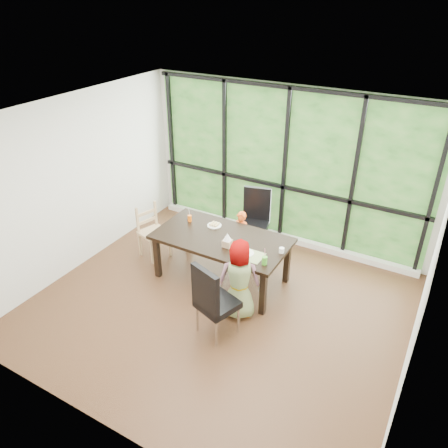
{
  "coord_description": "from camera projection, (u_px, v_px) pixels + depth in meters",
  "views": [
    {
      "loc": [
        2.46,
        -4.19,
        4.06
      ],
      "look_at": [
        -0.19,
        0.49,
        1.05
      ],
      "focal_mm": 34.83,
      "sensor_mm": 36.0,
      "label": 1
    }
  ],
  "objects": [
    {
      "name": "ground",
      "position": [
        219.0,
        305.0,
        6.22
      ],
      "size": [
        5.0,
        5.0,
        0.0
      ],
      "primitive_type": "plane",
      "color": "black",
      "rests_on": "ground"
    },
    {
      "name": "back_wall",
      "position": [
        286.0,
        166.0,
        7.27
      ],
      "size": [
        5.0,
        0.0,
        5.0
      ],
      "primitive_type": "plane",
      "rotation": [
        1.57,
        0.0,
        0.0
      ],
      "color": "silver",
      "rests_on": "ground"
    },
    {
      "name": "foliage_backdrop",
      "position": [
        285.0,
        167.0,
        7.25
      ],
      "size": [
        4.8,
        0.02,
        2.65
      ],
      "primitive_type": "cube",
      "color": "#1B4A18",
      "rests_on": "back_wall"
    },
    {
      "name": "window_mullions",
      "position": [
        284.0,
        168.0,
        7.22
      ],
      "size": [
        4.8,
        0.06,
        2.65
      ],
      "primitive_type": null,
      "color": "black",
      "rests_on": "back_wall"
    },
    {
      "name": "window_sill",
      "position": [
        279.0,
        236.0,
        7.83
      ],
      "size": [
        4.8,
        0.12,
        0.1
      ],
      "primitive_type": "cube",
      "color": "silver",
      "rests_on": "ground"
    },
    {
      "name": "dining_table",
      "position": [
        222.0,
        258.0,
        6.61
      ],
      "size": [
        2.03,
        1.13,
        0.75
      ],
      "primitive_type": "cube",
      "rotation": [
        0.0,
        0.0,
        -0.04
      ],
      "color": "black",
      "rests_on": "ground"
    },
    {
      "name": "chair_window_leather",
      "position": [
        254.0,
        222.0,
        7.28
      ],
      "size": [
        0.56,
        0.56,
        1.08
      ],
      "primitive_type": "cube",
      "rotation": [
        0.0,
        0.0,
        0.24
      ],
      "color": "black",
      "rests_on": "ground"
    },
    {
      "name": "chair_interior_leather",
      "position": [
        217.0,
        299.0,
        5.5
      ],
      "size": [
        0.58,
        0.58,
        1.08
      ],
      "primitive_type": "cube",
      "rotation": [
        0.0,
        0.0,
        2.82
      ],
      "color": "black",
      "rests_on": "ground"
    },
    {
      "name": "chair_end_beech",
      "position": [
        154.0,
        232.0,
        7.14
      ],
      "size": [
        0.5,
        0.52,
        0.9
      ],
      "primitive_type": "cube",
      "rotation": [
        0.0,
        0.0,
        1.28
      ],
      "color": "tan",
      "rests_on": "ground"
    },
    {
      "name": "child_toddler",
      "position": [
        241.0,
        236.0,
        7.06
      ],
      "size": [
        0.35,
        0.26,
        0.87
      ],
      "primitive_type": "imported",
      "rotation": [
        0.0,
        0.0,
        -0.17
      ],
      "color": "#EE5719",
      "rests_on": "ground"
    },
    {
      "name": "child_older",
      "position": [
        238.0,
        279.0,
        5.8
      ],
      "size": [
        0.67,
        0.57,
        1.17
      ],
      "primitive_type": "imported",
      "rotation": [
        0.0,
        0.0,
        3.56
      ],
      "color": "slate",
      "rests_on": "ground"
    },
    {
      "name": "placemat",
      "position": [
        248.0,
        255.0,
        6.0
      ],
      "size": [
        0.41,
        0.3,
        0.01
      ],
      "primitive_type": "cube",
      "color": "tan",
      "rests_on": "dining_table"
    },
    {
      "name": "plate_far",
      "position": [
        214.0,
        225.0,
        6.72
      ],
      "size": [
        0.22,
        0.22,
        0.01
      ],
      "primitive_type": "cylinder",
      "color": "white",
      "rests_on": "dining_table"
    },
    {
      "name": "plate_near",
      "position": [
        246.0,
        253.0,
        6.03
      ],
      "size": [
        0.23,
        0.23,
        0.01
      ],
      "primitive_type": "cylinder",
      "color": "white",
      "rests_on": "dining_table"
    },
    {
      "name": "orange_cup",
      "position": [
        190.0,
        218.0,
        6.83
      ],
      "size": [
        0.07,
        0.07,
        0.1
      ],
      "primitive_type": "cylinder",
      "color": "orange",
      "rests_on": "dining_table"
    },
    {
      "name": "green_cup",
      "position": [
        265.0,
        261.0,
        5.78
      ],
      "size": [
        0.07,
        0.07,
        0.12
      ],
      "primitive_type": "cylinder",
      "color": "green",
      "rests_on": "dining_table"
    },
    {
      "name": "white_mug",
      "position": [
        282.0,
        250.0,
        6.04
      ],
      "size": [
        0.07,
        0.07,
        0.08
      ],
      "primitive_type": "cylinder",
      "color": "white",
      "rests_on": "dining_table"
    },
    {
      "name": "tissue_box",
      "position": [
        227.0,
        243.0,
        6.18
      ],
      "size": [
        0.12,
        0.12,
        0.1
      ],
      "primitive_type": "cube",
      "color": "tan",
      "rests_on": "dining_table"
    },
    {
      "name": "crepe_rolls_far",
      "position": [
        214.0,
        224.0,
        6.71
      ],
      "size": [
        0.15,
        0.12,
        0.04
      ],
      "primitive_type": null,
      "color": "tan",
      "rests_on": "plate_far"
    },
    {
      "name": "crepe_rolls_near",
      "position": [
        246.0,
        252.0,
        6.02
      ],
      "size": [
        0.05,
        0.12,
        0.04
      ],
      "primitive_type": null,
      "color": "tan",
      "rests_on": "plate_near"
    },
    {
      "name": "straw_white",
      "position": [
        189.0,
        213.0,
        6.78
      ],
      "size": [
        0.01,
        0.04,
        0.2
      ],
      "primitive_type": "cylinder",
      "rotation": [
        0.14,
        0.0,
        0.0
      ],
      "color": "white",
      "rests_on": "orange_cup"
    },
    {
      "name": "straw_pink",
      "position": [
        265.0,
        254.0,
        5.74
      ],
      "size": [
        0.01,
        0.04,
        0.2
      ],
      "primitive_type": "cylinder",
      "rotation": [
        0.14,
        0.0,
        0.0
      ],
      "color": "pink",
      "rests_on": "green_cup"
    },
    {
      "name": "tissue",
      "position": [
        227.0,
        237.0,
        6.13
      ],
      "size": [
        0.12,
        0.12,
        0.11
      ],
      "primitive_type": "cone",
      "color": "white",
      "rests_on": "tissue_box"
    }
  ]
}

